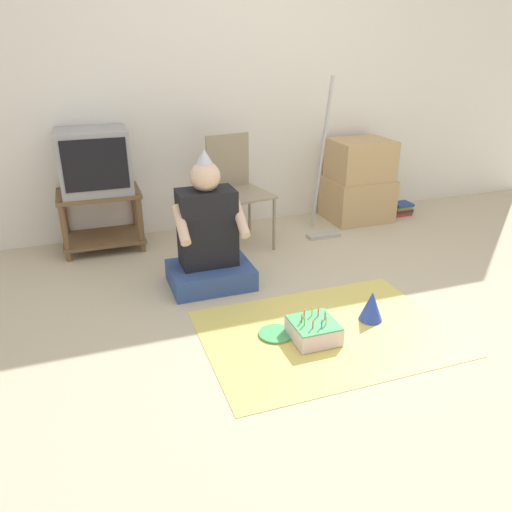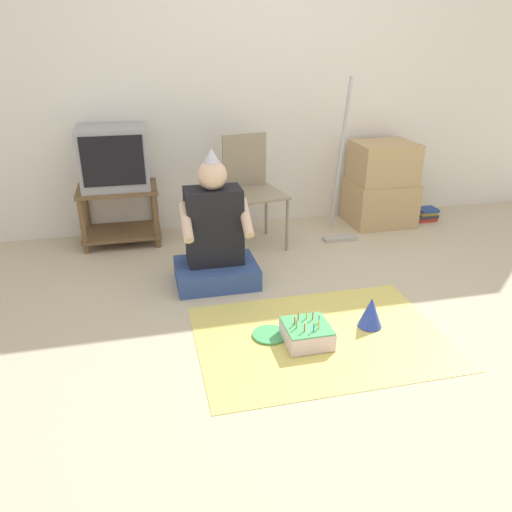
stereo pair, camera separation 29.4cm
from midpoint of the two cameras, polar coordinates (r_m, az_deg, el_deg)
ground_plane at (r=2.87m, az=13.15°, el=-9.22°), size 16.00×16.00×0.00m
wall_back at (r=4.31m, az=2.62°, el=20.27°), size 6.40×0.06×2.55m
tv_stand at (r=4.09m, az=-13.34°, el=5.14°), size 0.61×0.43×0.46m
tv at (r=3.98m, az=-13.91°, el=10.87°), size 0.50×0.42×0.46m
folding_chair at (r=3.92m, az=1.52°, el=8.26°), size 0.48×0.50×0.85m
cardboard_box_stack at (r=4.58m, az=15.91°, el=7.76°), size 0.55×0.47×0.72m
dust_mop at (r=4.12m, az=11.61°, el=6.96°), size 0.28×0.29×1.28m
book_pile at (r=4.85m, az=20.51°, el=4.44°), size 0.20×0.15×0.11m
person_seated at (r=3.29m, az=-2.21°, el=1.95°), size 0.54×0.41×0.91m
party_cloth at (r=2.85m, az=10.36°, el=-9.14°), size 1.37×0.98×0.01m
birthday_cake at (r=2.76m, az=8.90°, el=-8.82°), size 0.25×0.25×0.16m
party_hat_blue at (r=2.97m, az=15.80°, el=-6.26°), size 0.14×0.14×0.18m
paper_plate at (r=2.82m, az=4.60°, el=-9.02°), size 0.19×0.19×0.01m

